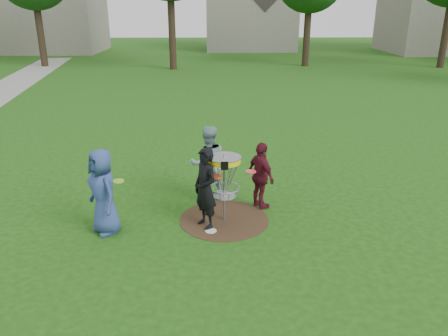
{
  "coord_description": "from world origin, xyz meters",
  "views": [
    {
      "loc": [
        -0.13,
        -7.85,
        4.08
      ],
      "look_at": [
        0.0,
        0.3,
        1.0
      ],
      "focal_mm": 35.0,
      "sensor_mm": 36.0,
      "label": 1
    }
  ],
  "objects_px": {
    "player_grey": "(208,163)",
    "player_maroon": "(261,176)",
    "player_black": "(205,189)",
    "disc_golf_basket": "(224,173)",
    "player_blue": "(103,192)"
  },
  "relations": [
    {
      "from": "player_blue",
      "to": "player_maroon",
      "type": "bearing_deg",
      "value": 70.38
    },
    {
      "from": "player_blue",
      "to": "player_grey",
      "type": "xyz_separation_m",
      "value": [
        1.91,
        1.46,
        0.01
      ]
    },
    {
      "from": "player_black",
      "to": "disc_golf_basket",
      "type": "xyz_separation_m",
      "value": [
        0.36,
        0.27,
        0.22
      ]
    },
    {
      "from": "disc_golf_basket",
      "to": "player_grey",
      "type": "bearing_deg",
      "value": 108.0
    },
    {
      "from": "player_maroon",
      "to": "disc_golf_basket",
      "type": "xyz_separation_m",
      "value": [
        -0.77,
        -0.56,
        0.3
      ]
    },
    {
      "from": "player_black",
      "to": "player_grey",
      "type": "distance_m",
      "value": 1.3
    },
    {
      "from": "player_black",
      "to": "player_maroon",
      "type": "relative_size",
      "value": 1.11
    },
    {
      "from": "player_black",
      "to": "player_blue",
      "type": "bearing_deg",
      "value": -119.1
    },
    {
      "from": "player_black",
      "to": "player_maroon",
      "type": "xyz_separation_m",
      "value": [
        1.14,
        0.83,
        -0.08
      ]
    },
    {
      "from": "player_black",
      "to": "disc_golf_basket",
      "type": "relative_size",
      "value": 1.16
    },
    {
      "from": "player_black",
      "to": "player_maroon",
      "type": "height_order",
      "value": "player_black"
    },
    {
      "from": "player_grey",
      "to": "player_maroon",
      "type": "distance_m",
      "value": 1.21
    },
    {
      "from": "player_grey",
      "to": "disc_golf_basket",
      "type": "bearing_deg",
      "value": 94.41
    },
    {
      "from": "player_black",
      "to": "player_maroon",
      "type": "distance_m",
      "value": 1.41
    },
    {
      "from": "player_grey",
      "to": "player_maroon",
      "type": "bearing_deg",
      "value": 143.65
    }
  ]
}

